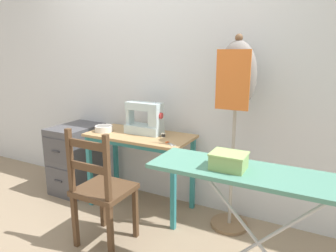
{
  "coord_description": "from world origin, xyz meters",
  "views": [
    {
      "loc": [
        1.49,
        -2.01,
        1.46
      ],
      "look_at": [
        0.31,
        0.22,
        0.85
      ],
      "focal_mm": 32.0,
      "sensor_mm": 36.0,
      "label": 1
    }
  ],
  "objects_px": {
    "fabric_bowl": "(104,128)",
    "dress_form": "(236,90)",
    "sewing_machine": "(146,119)",
    "wooden_chair": "(102,191)",
    "scissors": "(169,143)",
    "thread_spool_near_machine": "(163,135)",
    "filing_cabinet": "(77,158)",
    "ironing_board": "(263,181)",
    "storage_box": "(229,161)"
  },
  "relations": [
    {
      "from": "wooden_chair",
      "to": "dress_form",
      "type": "height_order",
      "value": "dress_form"
    },
    {
      "from": "wooden_chair",
      "to": "ironing_board",
      "type": "bearing_deg",
      "value": -1.95
    },
    {
      "from": "wooden_chair",
      "to": "dress_form",
      "type": "distance_m",
      "value": 1.29
    },
    {
      "from": "thread_spool_near_machine",
      "to": "filing_cabinet",
      "type": "bearing_deg",
      "value": -179.35
    },
    {
      "from": "filing_cabinet",
      "to": "ironing_board",
      "type": "xyz_separation_m",
      "value": [
        2.07,
        -0.69,
        0.43
      ]
    },
    {
      "from": "fabric_bowl",
      "to": "storage_box",
      "type": "height_order",
      "value": "storage_box"
    },
    {
      "from": "scissors",
      "to": "storage_box",
      "type": "relative_size",
      "value": 0.64
    },
    {
      "from": "fabric_bowl",
      "to": "dress_form",
      "type": "height_order",
      "value": "dress_form"
    },
    {
      "from": "scissors",
      "to": "dress_form",
      "type": "height_order",
      "value": "dress_form"
    },
    {
      "from": "filing_cabinet",
      "to": "ironing_board",
      "type": "bearing_deg",
      "value": -18.38
    },
    {
      "from": "scissors",
      "to": "dress_form",
      "type": "xyz_separation_m",
      "value": [
        0.49,
        0.19,
        0.45
      ]
    },
    {
      "from": "sewing_machine",
      "to": "fabric_bowl",
      "type": "height_order",
      "value": "sewing_machine"
    },
    {
      "from": "fabric_bowl",
      "to": "ironing_board",
      "type": "distance_m",
      "value": 1.72
    },
    {
      "from": "thread_spool_near_machine",
      "to": "filing_cabinet",
      "type": "relative_size",
      "value": 0.06
    },
    {
      "from": "sewing_machine",
      "to": "ironing_board",
      "type": "height_order",
      "value": "sewing_machine"
    },
    {
      "from": "filing_cabinet",
      "to": "storage_box",
      "type": "height_order",
      "value": "storage_box"
    },
    {
      "from": "fabric_bowl",
      "to": "dress_form",
      "type": "xyz_separation_m",
      "value": [
        1.24,
        0.13,
        0.43
      ]
    },
    {
      "from": "sewing_machine",
      "to": "filing_cabinet",
      "type": "height_order",
      "value": "sewing_machine"
    },
    {
      "from": "dress_form",
      "to": "ironing_board",
      "type": "xyz_separation_m",
      "value": [
        0.37,
        -0.74,
        -0.4
      ]
    },
    {
      "from": "fabric_bowl",
      "to": "scissors",
      "type": "height_order",
      "value": "fabric_bowl"
    },
    {
      "from": "scissors",
      "to": "thread_spool_near_machine",
      "type": "xyz_separation_m",
      "value": [
        -0.14,
        0.15,
        0.01
      ]
    },
    {
      "from": "scissors",
      "to": "thread_spool_near_machine",
      "type": "distance_m",
      "value": 0.21
    },
    {
      "from": "ironing_board",
      "to": "filing_cabinet",
      "type": "bearing_deg",
      "value": 161.62
    },
    {
      "from": "filing_cabinet",
      "to": "dress_form",
      "type": "distance_m",
      "value": 1.89
    },
    {
      "from": "scissors",
      "to": "ironing_board",
      "type": "relative_size",
      "value": 0.1
    },
    {
      "from": "sewing_machine",
      "to": "wooden_chair",
      "type": "distance_m",
      "value": 0.81
    },
    {
      "from": "sewing_machine",
      "to": "dress_form",
      "type": "distance_m",
      "value": 0.89
    },
    {
      "from": "sewing_machine",
      "to": "scissors",
      "type": "distance_m",
      "value": 0.41
    },
    {
      "from": "scissors",
      "to": "thread_spool_near_machine",
      "type": "height_order",
      "value": "thread_spool_near_machine"
    },
    {
      "from": "wooden_chair",
      "to": "filing_cabinet",
      "type": "xyz_separation_m",
      "value": [
        -0.89,
        0.65,
        -0.09
      ]
    },
    {
      "from": "dress_form",
      "to": "ironing_board",
      "type": "distance_m",
      "value": 0.92
    },
    {
      "from": "ironing_board",
      "to": "dress_form",
      "type": "bearing_deg",
      "value": 116.8
    },
    {
      "from": "scissors",
      "to": "sewing_machine",
      "type": "bearing_deg",
      "value": 151.74
    },
    {
      "from": "scissors",
      "to": "filing_cabinet",
      "type": "height_order",
      "value": "scissors"
    },
    {
      "from": "scissors",
      "to": "thread_spool_near_machine",
      "type": "bearing_deg",
      "value": 132.0
    },
    {
      "from": "wooden_chair",
      "to": "ironing_board",
      "type": "relative_size",
      "value": 0.74
    },
    {
      "from": "storage_box",
      "to": "filing_cabinet",
      "type": "bearing_deg",
      "value": 159.23
    },
    {
      "from": "fabric_bowl",
      "to": "thread_spool_near_machine",
      "type": "bearing_deg",
      "value": 8.58
    },
    {
      "from": "wooden_chair",
      "to": "storage_box",
      "type": "xyz_separation_m",
      "value": [
        0.99,
        -0.07,
        0.43
      ]
    },
    {
      "from": "ironing_board",
      "to": "fabric_bowl",
      "type": "bearing_deg",
      "value": 159.3
    },
    {
      "from": "sewing_machine",
      "to": "scissors",
      "type": "relative_size",
      "value": 2.88
    },
    {
      "from": "filing_cabinet",
      "to": "scissors",
      "type": "bearing_deg",
      "value": -6.7
    },
    {
      "from": "thread_spool_near_machine",
      "to": "filing_cabinet",
      "type": "xyz_separation_m",
      "value": [
        -1.07,
        -0.01,
        -0.39
      ]
    },
    {
      "from": "filing_cabinet",
      "to": "ironing_board",
      "type": "relative_size",
      "value": 0.56
    },
    {
      "from": "filing_cabinet",
      "to": "storage_box",
      "type": "xyz_separation_m",
      "value": [
        1.88,
        -0.71,
        0.52
      ]
    },
    {
      "from": "thread_spool_near_machine",
      "to": "dress_form",
      "type": "relative_size",
      "value": 0.02
    },
    {
      "from": "dress_form",
      "to": "ironing_board",
      "type": "relative_size",
      "value": 1.26
    },
    {
      "from": "thread_spool_near_machine",
      "to": "scissors",
      "type": "bearing_deg",
      "value": -48.0
    },
    {
      "from": "sewing_machine",
      "to": "wooden_chair",
      "type": "height_order",
      "value": "sewing_machine"
    },
    {
      "from": "thread_spool_near_machine",
      "to": "filing_cabinet",
      "type": "distance_m",
      "value": 1.14
    }
  ]
}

